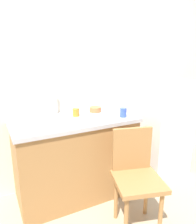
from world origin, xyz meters
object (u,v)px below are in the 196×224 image
cup_orange (76,112)px  chair (136,175)px  refrigerator (162,126)px  terracotta_bowl (95,109)px  cup_blue (123,113)px  dish_tray (53,121)px

cup_orange → chair: bearing=-70.3°
refrigerator → terracotta_bowl: refrigerator is taller
cup_blue → terracotta_bowl: bearing=118.3°
refrigerator → dish_tray: size_ratio=4.30×
refrigerator → cup_orange: refrigerator is taller
terracotta_bowl → cup_blue: cup_blue is taller
cup_orange → dish_tray: bearing=-155.5°
chair → dish_tray: (-0.55, 0.60, 0.40)m
cup_orange → cup_blue: bearing=-30.2°
dish_tray → cup_orange: 0.31m
chair → cup_blue: bearing=86.5°
refrigerator → chair: (-0.91, -0.68, -0.10)m
refrigerator → cup_orange: 1.21m
refrigerator → chair: size_ratio=1.35×
chair → dish_tray: 0.91m
chair → terracotta_bowl: bearing=105.9°
chair → dish_tray: dish_tray is taller
cup_orange → cup_blue: 0.50m
refrigerator → dish_tray: 1.49m
cup_orange → cup_blue: size_ratio=0.87×
terracotta_bowl → cup_orange: cup_orange is taller
dish_tray → cup_orange: (0.28, 0.13, 0.02)m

